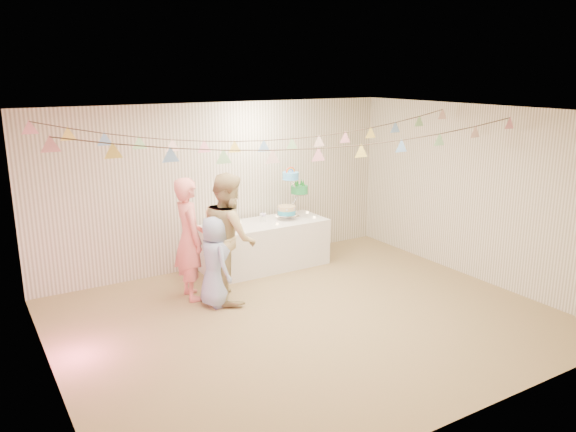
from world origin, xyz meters
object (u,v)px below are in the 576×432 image
table (265,245)px  person_adult_b (229,237)px  person_adult_a (189,239)px  cake_stand (293,193)px  person_child (214,261)px

table → person_adult_b: person_adult_b is taller
person_adult_a → person_adult_b: 0.55m
table → cake_stand: size_ratio=2.54×
person_adult_a → table: bearing=-65.9°
person_adult_b → person_child: bearing=123.5°
person_child → table: bearing=-56.7°
person_adult_b → person_adult_a: bearing=67.5°
person_adult_a → person_adult_b: size_ratio=0.96×
table → cake_stand: bearing=5.2°
cake_stand → person_adult_b: person_adult_b is taller
table → person_adult_b: 1.42m
person_adult_a → person_child: 0.51m
person_adult_b → person_child: 0.40m
table → person_adult_a: bearing=-159.7°
person_adult_a → person_adult_b: (0.46, -0.30, 0.03)m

